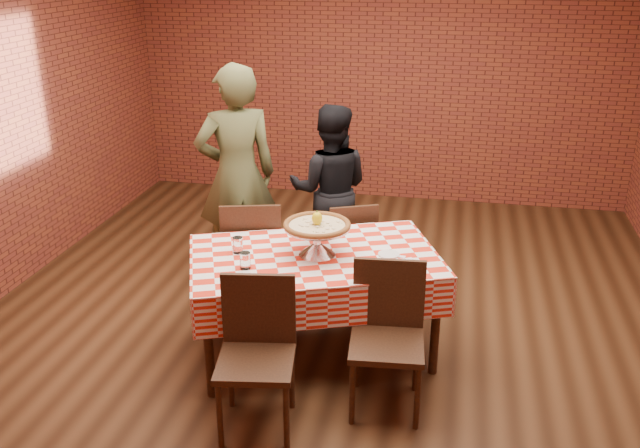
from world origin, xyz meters
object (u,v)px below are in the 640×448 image
at_px(chair_far_left, 253,252).
at_px(chair_near_right, 387,343).
at_px(chair_near_left, 256,361).
at_px(diner_black, 330,189).
at_px(water_glass_right, 238,245).
at_px(pizza_stand, 317,240).
at_px(condiment_caddy, 320,228).
at_px(pizza, 317,226).
at_px(diner_olive, 237,176).
at_px(table, 315,304).
at_px(water_glass_left, 245,261).
at_px(chair_far_right, 348,249).

bearing_deg(chair_far_left, chair_near_right, 121.39).
bearing_deg(chair_near_left, chair_far_left, 98.28).
height_order(chair_far_left, diner_black, diner_black).
bearing_deg(water_glass_right, pizza_stand, 8.69).
distance_m(pizza_stand, condiment_caddy, 0.30).
bearing_deg(pizza, condiment_caddy, 97.86).
distance_m(chair_far_left, diner_black, 0.98).
bearing_deg(pizza_stand, chair_near_right, -45.80).
distance_m(condiment_caddy, diner_olive, 1.14).
bearing_deg(table, diner_olive, 130.20).
height_order(water_glass_right, chair_near_left, chair_near_left).
height_order(chair_near_left, diner_black, diner_black).
height_order(pizza_stand, pizza, pizza).
relative_size(water_glass_right, chair_near_right, 0.12).
xyz_separation_m(water_glass_left, diner_olive, (-0.49, 1.35, 0.13)).
bearing_deg(water_glass_right, chair_far_right, 56.70).
relative_size(chair_near_left, chair_far_left, 0.99).
distance_m(chair_near_right, diner_olive, 2.21).
distance_m(table, pizza, 0.59).
bearing_deg(chair_far_left, chair_near_left, 92.17).
relative_size(pizza, chair_near_right, 0.49).
bearing_deg(water_glass_left, table, 37.20).
relative_size(pizza, condiment_caddy, 3.23).
bearing_deg(chair_far_right, chair_near_left, 57.81).
relative_size(pizza_stand, chair_near_left, 0.49).
xyz_separation_m(pizza_stand, chair_far_right, (0.08, 0.86, -0.43)).
height_order(chair_far_right, diner_olive, diner_olive).
bearing_deg(table, diner_black, 96.37).
bearing_deg(diner_olive, chair_near_right, 102.88).
distance_m(pizza_stand, diner_black, 1.39).
bearing_deg(table, chair_near_left, -100.14).
bearing_deg(condiment_caddy, chair_far_right, 62.24).
bearing_deg(pizza_stand, diner_black, 97.11).
bearing_deg(chair_far_right, chair_near_right, 84.44).
xyz_separation_m(water_glass_right, diner_black, (0.37, 1.46, -0.06)).
distance_m(pizza_stand, chair_far_right, 0.96).
bearing_deg(chair_far_right, chair_far_left, -1.43).
relative_size(water_glass_left, diner_olive, 0.06).
bearing_deg(table, pizza, 40.19).
xyz_separation_m(table, diner_black, (-0.16, 1.39, 0.38)).
height_order(pizza_stand, chair_far_right, pizza_stand).
bearing_deg(water_glass_right, chair_near_left, -66.55).
xyz_separation_m(condiment_caddy, chair_far_right, (0.12, 0.56, -0.40)).
relative_size(chair_near_left, chair_far_right, 1.07).
xyz_separation_m(condiment_caddy, chair_near_left, (-0.14, -1.21, -0.37)).
bearing_deg(chair_near_left, chair_near_right, 16.39).
relative_size(condiment_caddy, chair_far_right, 0.16).
relative_size(table, chair_far_left, 1.77).
bearing_deg(chair_near_left, water_glass_left, 102.48).
bearing_deg(chair_near_right, water_glass_left, 160.33).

